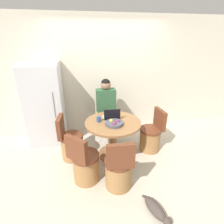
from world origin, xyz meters
name	(u,v)px	position (x,y,z in m)	size (l,w,h in m)	color
ground_plane	(117,161)	(0.00, 0.00, 0.00)	(12.00, 12.00, 0.00)	beige
wall_back	(105,77)	(0.00, 1.36, 1.30)	(7.00, 0.06, 2.60)	beige
refrigerator	(45,104)	(-1.32, 1.00, 0.86)	(0.74, 0.64, 1.71)	silver
dining_table	(113,133)	(-0.04, 0.21, 0.50)	(1.02, 1.02, 0.72)	olive
chair_near_camera	(119,171)	(-0.11, -0.58, 0.29)	(0.43, 0.44, 0.86)	#9E7042
chair_near_left_corner	(85,165)	(-0.60, -0.35, 0.29)	(0.49, 0.49, 0.86)	#9E7042
chair_right_side	(151,137)	(0.75, 0.25, 0.29)	(0.43, 0.43, 0.86)	#9E7042
chair_left_side	(71,144)	(-0.83, 0.29, 0.29)	(0.44, 0.43, 0.86)	#9E7042
person_seated	(106,106)	(-0.06, 0.94, 0.75)	(0.40, 0.37, 1.36)	#2D2D38
laptop	(111,117)	(-0.05, 0.34, 0.77)	(0.30, 0.25, 0.22)	#B7B7BC
fruit_bowl	(114,123)	(-0.04, 0.08, 0.76)	(0.31, 0.31, 0.10)	#4C4C56
coffee_cup	(99,119)	(-0.30, 0.26, 0.77)	(0.08, 0.08, 0.10)	#2D4C84
cat	(156,210)	(0.26, -1.13, 0.08)	(0.25, 0.52, 0.16)	#473D38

